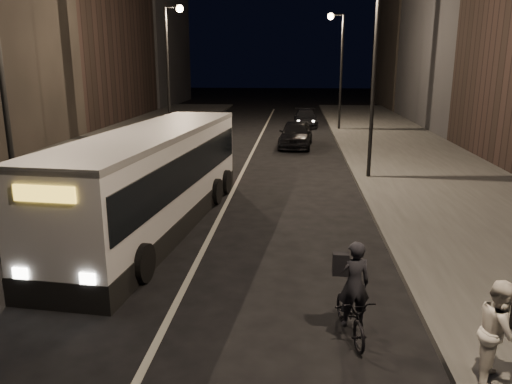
% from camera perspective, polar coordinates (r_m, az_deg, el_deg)
% --- Properties ---
extents(ground, '(180.00, 180.00, 0.00)m').
position_cam_1_polar(ground, '(10.86, -9.22, -12.68)').
color(ground, black).
rests_on(ground, ground).
extents(sidewalk_right, '(7.00, 70.00, 0.16)m').
position_cam_1_polar(sidewalk_right, '(24.61, 18.77, 2.44)').
color(sidewalk_right, '#383936').
rests_on(sidewalk_right, ground).
extents(sidewalk_left, '(7.00, 70.00, 0.16)m').
position_cam_1_polar(sidewalk_left, '(26.25, -20.16, 3.05)').
color(sidewalk_left, '#383936').
rests_on(sidewalk_left, ground).
extents(streetlight_right_mid, '(1.20, 0.44, 8.12)m').
position_cam_1_polar(streetlight_right_mid, '(21.55, 12.76, 15.39)').
color(streetlight_right_mid, black).
rests_on(streetlight_right_mid, sidewalk_right).
extents(streetlight_right_far, '(1.20, 0.44, 8.12)m').
position_cam_1_polar(streetlight_right_far, '(37.46, 9.37, 15.09)').
color(streetlight_right_far, black).
rests_on(streetlight_right_far, sidewalk_right).
extents(streetlight_left_near, '(1.20, 0.44, 8.12)m').
position_cam_1_polar(streetlight_left_near, '(15.47, -26.55, 14.69)').
color(streetlight_left_near, black).
rests_on(streetlight_left_near, sidewalk_left).
extents(streetlight_left_far, '(1.20, 0.44, 8.12)m').
position_cam_1_polar(streetlight_left_far, '(32.31, -9.65, 15.18)').
color(streetlight_left_far, black).
rests_on(streetlight_left_far, sidewalk_left).
extents(city_bus, '(3.44, 11.28, 3.00)m').
position_cam_1_polar(city_bus, '(15.41, -11.56, 1.91)').
color(city_bus, silver).
rests_on(city_bus, ground).
extents(cyclist_on_bicycle, '(0.90, 1.76, 1.94)m').
position_cam_1_polar(cyclist_on_bicycle, '(9.49, 10.88, -12.61)').
color(cyclist_on_bicycle, black).
rests_on(cyclist_on_bicycle, ground).
extents(pedestrian_woman, '(0.84, 0.95, 1.65)m').
position_cam_1_polar(pedestrian_woman, '(8.69, 26.04, -14.12)').
color(pedestrian_woman, silver).
rests_on(pedestrian_woman, sidewalk_right).
extents(car_near, '(2.17, 4.75, 1.58)m').
position_cam_1_polar(car_near, '(30.02, 4.57, 6.63)').
color(car_near, black).
rests_on(car_near, ground).
extents(car_mid, '(1.72, 3.85, 1.23)m').
position_cam_1_polar(car_mid, '(33.96, -5.63, 7.24)').
color(car_mid, '#39393B').
rests_on(car_mid, ground).
extents(car_far, '(1.86, 4.55, 1.32)m').
position_cam_1_polar(car_far, '(39.92, 5.69, 8.41)').
color(car_far, black).
rests_on(car_far, ground).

